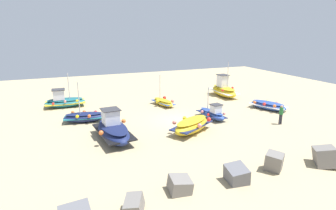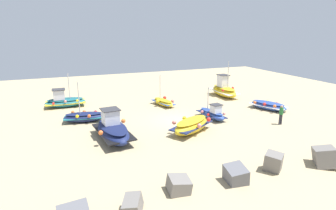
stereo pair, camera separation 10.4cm
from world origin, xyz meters
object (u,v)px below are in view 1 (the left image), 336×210
Objects in this scene: fishing_boat_2 at (212,113)px; fishing_boat_6 at (268,105)px; fishing_boat_0 at (84,117)px; fishing_boat_3 at (64,101)px; fishing_boat_1 at (163,102)px; person_walking at (281,113)px; fishing_boat_7 at (192,125)px; fishing_boat_4 at (113,130)px; fishing_boat_5 at (224,90)px.

fishing_boat_2 reaches higher than fishing_boat_6.
fishing_boat_2 is at bearing -7.96° from fishing_boat_0.
fishing_boat_2 is at bearing 144.31° from fishing_boat_3.
fishing_boat_1 reaches higher than person_walking.
fishing_boat_0 is 17.66m from fishing_boat_6.
fishing_boat_1 is 10.17m from fishing_boat_3.
fishing_boat_1 is 8.28m from fishing_boat_7.
fishing_boat_0 reaches higher than person_walking.
fishing_boat_0 is at bearing 11.92° from fishing_boat_4.
fishing_boat_3 reaches higher than fishing_boat_4.
fishing_boat_1 is 2.01× the size of person_walking.
fishing_boat_5 is at bearing 133.71° from fishing_boat_2.
fishing_boat_4 is at bearing -87.41° from fishing_boat_2.
fishing_boat_4 is 16.04m from fishing_boat_6.
fishing_boat_6 is at bearing -171.43° from fishing_boat_5.
person_walking reaches higher than fishing_boat_6.
fishing_boat_2 reaches higher than fishing_boat_4.
fishing_boat_3 is 0.91× the size of fishing_boat_5.
fishing_boat_6 is 2.36× the size of person_walking.
fishing_boat_3 is 20.64m from fishing_boat_6.
person_walking is at bearing -14.97° from fishing_boat_0.
fishing_boat_5 is 10.65m from person_walking.
person_walking is (-13.72, 2.00, 0.26)m from fishing_boat_4.
fishing_boat_7 is (-5.95, 0.86, -0.13)m from fishing_boat_4.
fishing_boat_0 is 16.73m from person_walking.
fishing_boat_0 is 1.07× the size of fishing_boat_1.
fishing_boat_5 reaches higher than fishing_boat_7.
fishing_boat_2 is (-2.42, 5.81, 0.11)m from fishing_boat_1.
fishing_boat_5 is (-8.16, -1.21, 0.42)m from fishing_boat_1.
fishing_boat_5 reaches higher than person_walking.
fishing_boat_0 reaches higher than fishing_boat_4.
fishing_boat_6 is at bearing 165.65° from fishing_boat_7.
person_walking reaches higher than fishing_boat_7.
fishing_boat_1 is at bearing -126.36° from fishing_boat_7.
fishing_boat_5 reaches higher than fishing_boat_0.
fishing_boat_4 is (9.20, 1.56, 0.22)m from fishing_boat_2.
fishing_boat_6 is (-0.97, 6.53, -0.38)m from fishing_boat_5.
fishing_boat_0 is at bearing -114.42° from fishing_boat_2.
fishing_boat_2 is 9.07m from fishing_boat_5.
person_walking is at bearing 44.77° from fishing_boat_2.
fishing_boat_6 is (-6.71, -0.49, -0.07)m from fishing_boat_2.
fishing_boat_0 is 0.72× the size of fishing_boat_4.
fishing_boat_7 is at bearing 128.76° from fishing_boat_3.
fishing_boat_0 is 1.06× the size of fishing_boat_2.
fishing_boat_1 is 10.57m from fishing_boat_6.
fishing_boat_5 is at bearing -164.23° from fishing_boat_7.
fishing_boat_5 reaches higher than fishing_boat_1.
fishing_boat_7 is (3.25, 2.42, 0.09)m from fishing_boat_2.
fishing_boat_0 is 0.81× the size of fishing_boat_5.
fishing_boat_0 is at bearing -85.84° from fishing_boat_1.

